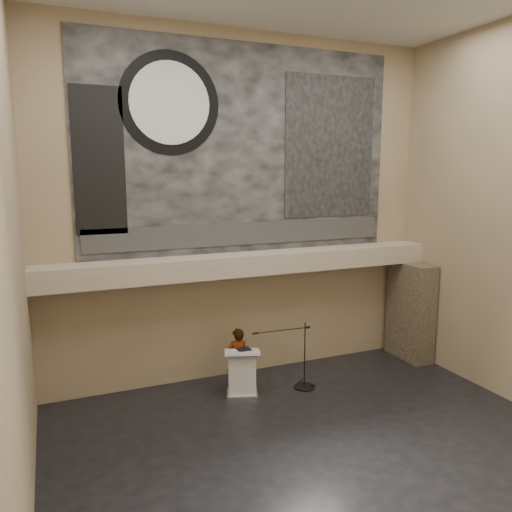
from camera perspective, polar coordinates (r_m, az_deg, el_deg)
name	(u,v)px	position (r m, az deg, el deg)	size (l,w,h in m)	color
floor	(321,448)	(10.23, 7.44, -20.94)	(10.00, 10.00, 0.00)	black
wall_back	(244,209)	(12.45, -1.43, 5.35)	(10.00, 0.02, 8.50)	#887856
wall_left	(11,241)	(7.64, -26.24, 1.54)	(0.02, 8.00, 8.50)	#887856
soffit	(250,263)	(12.25, -0.72, -0.86)	(10.00, 0.80, 0.50)	tan
sprinkler_left	(187,280)	(11.76, -7.88, -2.79)	(0.04, 0.04, 0.06)	#B2893D
sprinkler_right	(318,269)	(13.07, 7.11, -1.50)	(0.04, 0.04, 0.06)	#B2893D
banner	(244,150)	(12.39, -1.41, 12.04)	(8.00, 0.05, 5.00)	black
banner_text_strip	(245,234)	(12.44, -1.30, 2.57)	(7.76, 0.02, 0.55)	#2C2C2C
banner_clock_rim	(170,103)	(11.90, -9.82, 16.83)	(2.30, 2.30, 0.02)	black
banner_clock_face	(170,103)	(11.88, -9.80, 16.84)	(1.84, 1.84, 0.02)	silver
banner_building_print	(330,147)	(13.42, 8.47, 12.19)	(2.60, 0.02, 3.60)	black
banner_brick_print	(99,161)	(11.55, -17.51, 10.27)	(1.10, 0.02, 3.20)	black
stone_pier	(411,311)	(14.61, 17.25, -5.99)	(0.60, 1.40, 2.70)	#403527
lectern	(242,373)	(11.93, -1.61, -13.21)	(0.95, 0.80, 1.14)	silver
binder	(244,349)	(11.75, -1.42, -10.62)	(0.30, 0.24, 0.04)	black
papers	(238,351)	(11.69, -2.12, -10.81)	(0.19, 0.26, 0.01)	white
speaker_person	(237,359)	(12.16, -2.14, -11.69)	(0.56, 0.36, 1.52)	silver
mic_stand	(302,378)	(12.47, 5.32, -13.68)	(1.58, 0.52, 1.64)	black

